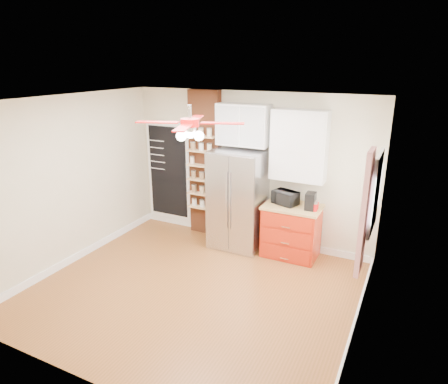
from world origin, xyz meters
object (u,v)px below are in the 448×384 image
at_px(fridge, 238,200).
at_px(ceiling_fan, 190,123).
at_px(canister_left, 314,207).
at_px(coffee_maker, 311,201).
at_px(red_cabinet, 291,231).
at_px(toaster_oven, 285,198).
at_px(pantry_jar_oats, 192,160).

height_order(fridge, ceiling_fan, ceiling_fan).
bearing_deg(canister_left, coffee_maker, 147.26).
relative_size(red_cabinet, ceiling_fan, 0.67).
relative_size(toaster_oven, coffee_maker, 1.46).
bearing_deg(coffee_maker, canister_left, -35.88).
distance_m(toaster_oven, pantry_jar_oats, 1.87).
distance_m(coffee_maker, canister_left, 0.12).
height_order(ceiling_fan, toaster_oven, ceiling_fan).
height_order(ceiling_fan, coffee_maker, ceiling_fan).
height_order(coffee_maker, canister_left, coffee_maker).
relative_size(coffee_maker, canister_left, 2.20).
distance_m(fridge, canister_left, 1.34).
height_order(toaster_oven, coffee_maker, coffee_maker).
bearing_deg(coffee_maker, red_cabinet, 170.65).
xyz_separation_m(red_cabinet, coffee_maker, (0.30, -0.03, 0.59)).
relative_size(red_cabinet, coffee_maker, 3.36).
bearing_deg(toaster_oven, coffee_maker, 9.94).
distance_m(coffee_maker, pantry_jar_oats, 2.30).
bearing_deg(canister_left, ceiling_fan, -128.86).
distance_m(toaster_oven, canister_left, 0.53).
relative_size(ceiling_fan, canister_left, 11.02).
bearing_deg(toaster_oven, fridge, -157.04).
xyz_separation_m(ceiling_fan, pantry_jar_oats, (-1.05, 1.78, -0.99)).
distance_m(fridge, toaster_oven, 0.84).
bearing_deg(fridge, red_cabinet, 2.95).
distance_m(ceiling_fan, canister_left, 2.52).
height_order(fridge, canister_left, fridge).
distance_m(red_cabinet, coffee_maker, 0.66).
bearing_deg(toaster_oven, pantry_jar_oats, -164.80).
xyz_separation_m(canister_left, pantry_jar_oats, (-2.34, 0.18, 0.47)).
relative_size(coffee_maker, pantry_jar_oats, 2.19).
relative_size(fridge, coffee_maker, 6.26).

